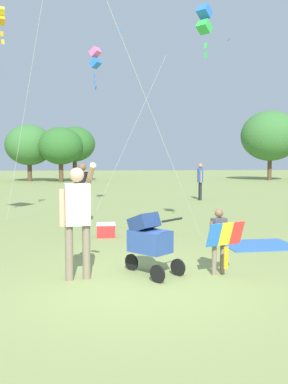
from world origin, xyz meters
TOP-DOWN VIEW (x-y plane):
  - ground_plane at (0.00, 0.00)m, footprint 120.00×120.00m
  - treeline_distant at (5.93, 28.96)m, footprint 42.77×5.40m
  - child_with_butterfly_kite at (1.38, 0.41)m, footprint 0.68×0.47m
  - person_adult_flyer at (-0.92, 0.36)m, footprint 0.58×0.62m
  - stroller at (0.23, 0.53)m, footprint 0.95×1.00m
  - kite_adult_black at (1.80, 3.48)m, footprint 2.70×3.21m
  - kite_orange_delta at (-0.81, 9.25)m, footprint 2.62×1.73m
  - kite_blue_high at (-3.47, 6.59)m, footprint 1.74×2.52m
  - distant_kites_cluster at (-0.39, 23.52)m, footprint 30.50×13.08m
  - person_red_shirt at (-1.16, 6.05)m, footprint 0.48×0.41m
  - person_sitting_far at (3.84, 12.51)m, footprint 0.26×0.54m
  - picnic_blanket at (2.88, 2.59)m, footprint 1.61×1.33m
  - cooler_box at (-0.48, 3.86)m, footprint 0.45×0.33m

SIDE VIEW (x-z plane):
  - ground_plane at x=0.00m, z-range 0.00..0.00m
  - picnic_blanket at x=2.88m, z-range 0.00..0.02m
  - cooler_box at x=-0.48m, z-range 0.00..0.35m
  - stroller at x=0.23m, z-range 0.09..1.12m
  - child_with_butterfly_kite at x=1.38m, z-range 0.10..1.20m
  - person_sitting_far at x=3.84m, z-range 0.15..1.83m
  - person_red_shirt at x=-1.16m, z-range 0.16..1.93m
  - person_adult_flyer at x=-0.92m, z-range 0.14..2.00m
  - treeline_distant at x=5.93m, z-range 0.42..6.58m
  - kite_adult_black at x=1.80m, z-range 2.35..7.78m
  - kite_orange_delta at x=-0.81m, z-range 2.55..8.48m
  - kite_blue_high at x=-3.47m, z-range 2.80..9.13m
  - distant_kites_cluster at x=-0.39m, z-range 6.11..16.37m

